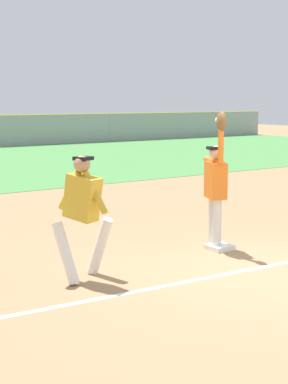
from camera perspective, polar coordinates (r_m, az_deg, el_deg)
ground_plane at (r=8.79m, az=11.24°, el=-7.54°), size 75.69×75.69×0.00m
chalk_foul_line at (r=7.13m, az=-12.39°, el=-11.50°), size 11.98×0.91×0.01m
first_base at (r=9.94m, az=7.28°, el=-5.28°), size 0.39×0.39×0.08m
fielder at (r=9.79m, az=6.95°, el=0.95°), size 0.45×0.86×2.28m
runner at (r=8.08m, az=-5.93°, el=-1.60°), size 0.88×0.81×1.72m
baseball at (r=9.57m, az=7.07°, el=6.90°), size 0.07×0.07×0.07m
parked_car_tan at (r=36.40m, az=-11.44°, el=5.91°), size 4.40×2.13×1.25m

